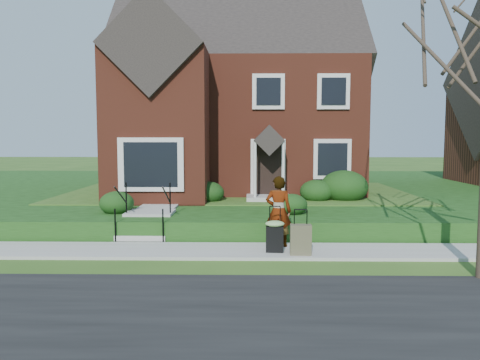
{
  "coord_description": "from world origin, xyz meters",
  "views": [
    {
      "loc": [
        0.45,
        -11.59,
        2.88
      ],
      "look_at": [
        0.22,
        2.0,
        1.66
      ],
      "focal_mm": 35.0,
      "sensor_mm": 36.0,
      "label": 1
    }
  ],
  "objects_px": {
    "woman": "(278,211)",
    "suitcase_olive": "(301,239)",
    "front_steps": "(147,221)",
    "suitcase_black": "(275,234)"
  },
  "relations": [
    {
      "from": "woman",
      "to": "suitcase_olive",
      "type": "bearing_deg",
      "value": 126.4
    },
    {
      "from": "suitcase_black",
      "to": "suitcase_olive",
      "type": "height_order",
      "value": "suitcase_black"
    },
    {
      "from": "front_steps",
      "to": "woman",
      "type": "xyz_separation_m",
      "value": [
        3.74,
        -1.45,
        0.52
      ]
    },
    {
      "from": "front_steps",
      "to": "woman",
      "type": "height_order",
      "value": "woman"
    },
    {
      "from": "front_steps",
      "to": "suitcase_black",
      "type": "xyz_separation_m",
      "value": [
        3.61,
        -2.08,
        0.05
      ]
    },
    {
      "from": "suitcase_black",
      "to": "suitcase_olive",
      "type": "distance_m",
      "value": 0.66
    },
    {
      "from": "woman",
      "to": "suitcase_black",
      "type": "height_order",
      "value": "woman"
    },
    {
      "from": "front_steps",
      "to": "suitcase_olive",
      "type": "relative_size",
      "value": 1.84
    },
    {
      "from": "front_steps",
      "to": "suitcase_olive",
      "type": "xyz_separation_m",
      "value": [
        4.22,
        -2.33,
        -0.03
      ]
    },
    {
      "from": "front_steps",
      "to": "suitcase_black",
      "type": "relative_size",
      "value": 1.77
    }
  ]
}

